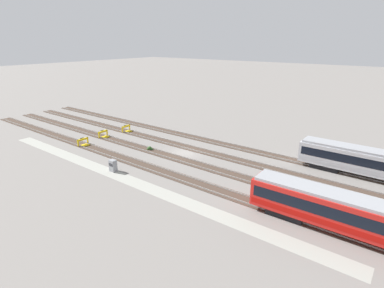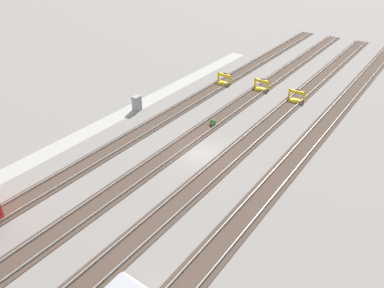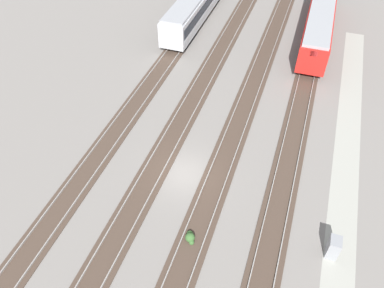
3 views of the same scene
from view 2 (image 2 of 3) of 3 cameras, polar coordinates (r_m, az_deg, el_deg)
ground_plane at (r=33.91m, az=1.53°, el=-1.48°), size 400.00×400.00×0.00m
service_walkway at (r=40.59m, az=-12.05°, el=3.73°), size 54.00×2.00×0.01m
rail_track_nearest at (r=37.79m, az=-7.53°, el=2.06°), size 90.00×2.24×0.21m
rail_track_near_inner at (r=35.07m, az=-1.71°, el=-0.17°), size 90.00×2.24×0.21m
rail_track_middle at (r=32.83m, az=5.00°, el=-2.74°), size 90.00×2.24×0.21m
rail_track_far_inner at (r=31.17m, az=12.58°, el=-5.58°), size 90.00×2.24×0.21m
bumper_stop_nearest_track at (r=48.73m, az=4.81°, el=9.79°), size 1.35×2.00×1.22m
bumper_stop_near_inner_track at (r=47.50m, az=10.47°, el=8.78°), size 1.38×2.01×1.22m
bumper_stop_middle_track at (r=45.31m, az=15.55°, el=6.99°), size 1.38×2.01×1.22m
electrical_cabinet at (r=41.86m, az=-8.41°, el=6.21°), size 0.90×0.73×1.60m
weed_clump at (r=38.54m, az=3.19°, el=3.26°), size 0.92×0.70×0.64m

